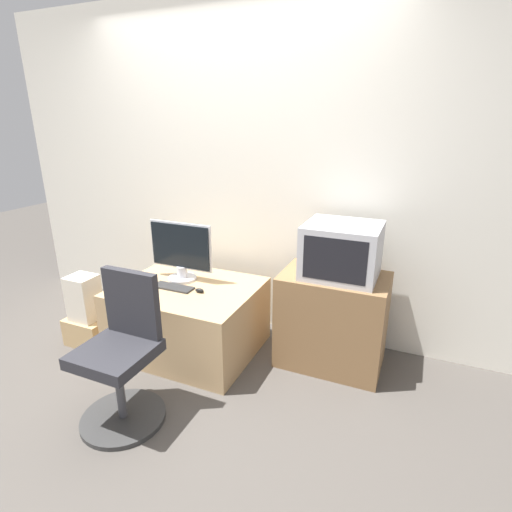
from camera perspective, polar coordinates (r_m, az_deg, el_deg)
ground_plane at (r=2.74m, az=-15.26°, el=-20.23°), size 12.00×12.00×0.00m
wall_back at (r=3.28m, az=-2.68°, el=11.96°), size 4.40×0.05×2.60m
desk at (r=3.13m, az=-9.57°, el=-8.68°), size 1.02×0.82×0.52m
side_stand at (r=2.94m, az=10.80°, el=-8.96°), size 0.73×0.48×0.69m
main_monitor at (r=3.08m, az=-10.68°, el=0.67°), size 0.53×0.22×0.45m
keyboard at (r=3.01m, az=-11.76°, el=-4.39°), size 0.31×0.11×0.01m
mouse at (r=2.89m, az=-8.07°, el=-4.91°), size 0.07×0.03×0.03m
crt_tv at (r=2.74m, az=12.14°, el=0.79°), size 0.49×0.44×0.36m
office_chair at (r=2.50m, az=-18.56°, el=-13.80°), size 0.50×0.50×0.89m
cardboard_box_lower at (r=3.49m, az=-22.75°, el=-9.81°), size 0.33×0.23×0.22m
cardboard_box_upper at (r=3.37m, az=-23.38°, el=-5.51°), size 0.21×0.19×0.36m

